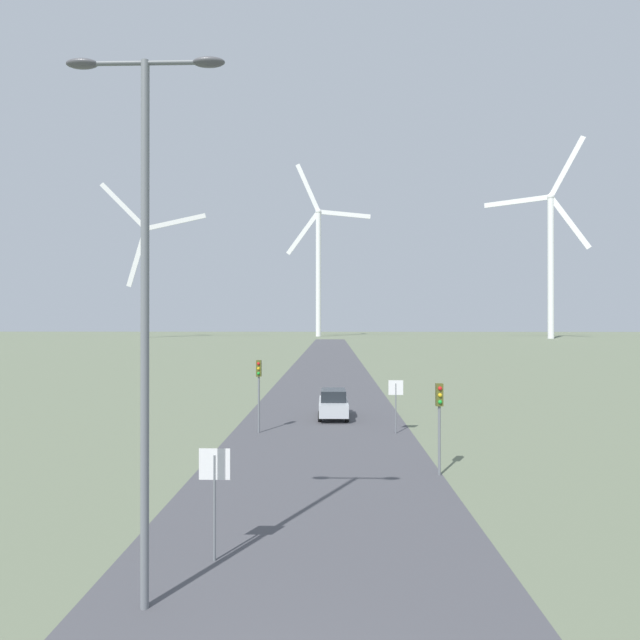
% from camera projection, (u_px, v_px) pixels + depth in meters
% --- Properties ---
extents(road_surface, '(10.00, 240.00, 0.01)m').
position_uv_depth(road_surface, '(327.00, 378.00, 54.34)').
color(road_surface, '#47474C').
rests_on(road_surface, ground).
extents(streetlamp, '(3.45, 0.32, 11.82)m').
position_uv_depth(streetlamp, '(145.00, 270.00, 10.71)').
color(streetlamp, slate).
rests_on(streetlamp, ground).
extents(stop_sign_near, '(0.81, 0.07, 2.89)m').
position_uv_depth(stop_sign_near, '(215.00, 482.00, 12.81)').
color(stop_sign_near, slate).
rests_on(stop_sign_near, ground).
extents(stop_sign_far, '(0.81, 0.07, 2.93)m').
position_uv_depth(stop_sign_far, '(396.00, 396.00, 27.40)').
color(stop_sign_far, slate).
rests_on(stop_sign_far, ground).
extents(traffic_light_post_near_left, '(0.28, 0.34, 4.02)m').
position_uv_depth(traffic_light_post_near_left, '(259.00, 380.00, 27.58)').
color(traffic_light_post_near_left, slate).
rests_on(traffic_light_post_near_left, ground).
extents(traffic_light_post_near_right, '(0.28, 0.33, 3.68)m').
position_uv_depth(traffic_light_post_near_right, '(439.00, 408.00, 19.93)').
color(traffic_light_post_near_right, slate).
rests_on(traffic_light_post_near_right, ground).
extents(car_approaching, '(1.88, 4.12, 1.83)m').
position_uv_depth(car_approaching, '(333.00, 404.00, 31.83)').
color(car_approaching, '#B7BCC1').
rests_on(car_approaching, ground).
extents(wind_turbine_far_left, '(39.74, 7.14, 60.08)m').
position_uv_depth(wind_turbine_far_left, '(146.00, 268.00, 194.76)').
color(wind_turbine_far_left, white).
rests_on(wind_turbine_far_left, ground).
extents(wind_turbine_left, '(35.44, 2.60, 72.69)m').
position_uv_depth(wind_turbine_left, '(318.00, 260.00, 208.96)').
color(wind_turbine_left, white).
rests_on(wind_turbine_left, ground).
extents(wind_turbine_center, '(33.61, 14.49, 72.52)m').
position_uv_depth(wind_turbine_center, '(551.00, 251.00, 181.39)').
color(wind_turbine_center, white).
rests_on(wind_turbine_center, ground).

